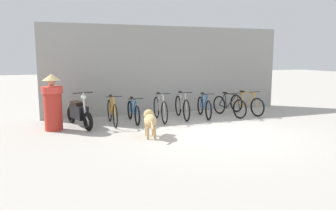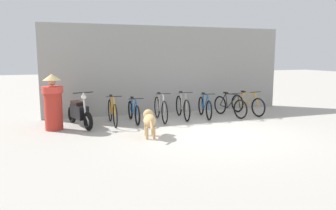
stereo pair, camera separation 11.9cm
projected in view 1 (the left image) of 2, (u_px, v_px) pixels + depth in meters
The scene contains 12 objects.
ground_plane at pixel (215, 133), 8.71m from camera, with size 60.00×60.00×0.00m, color #ADA89E.
shop_wall_back at pixel (169, 70), 11.79m from camera, with size 8.85×0.20×3.08m.
bicycle_0 at pixel (112, 112), 9.79m from camera, with size 0.46×1.71×0.90m.
bicycle_1 at pixel (133, 112), 10.13m from camera, with size 0.46×1.66×0.79m.
bicycle_2 at pixel (160, 109), 10.36m from camera, with size 0.46×1.72×0.91m.
bicycle_3 at pixel (182, 107), 10.74m from camera, with size 0.46×1.69×0.91m.
bicycle_4 at pixel (204, 107), 10.94m from camera, with size 0.46×1.60×0.84m.
bicycle_5 at pixel (229, 106), 11.14m from camera, with size 0.48×1.66×0.84m.
bicycle_6 at pixel (246, 105), 11.51m from camera, with size 0.46×1.69×0.84m.
motorcycle at pixel (79, 113), 9.48m from camera, with size 0.68×1.79×1.04m.
stray_dog at pixel (150, 120), 8.33m from camera, with size 0.45×1.16×0.65m.
person_in_robes at pixel (53, 102), 8.99m from camera, with size 0.76×0.76×1.56m.
Camera 1 is at (-4.11, -7.54, 2.07)m, focal length 35.00 mm.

